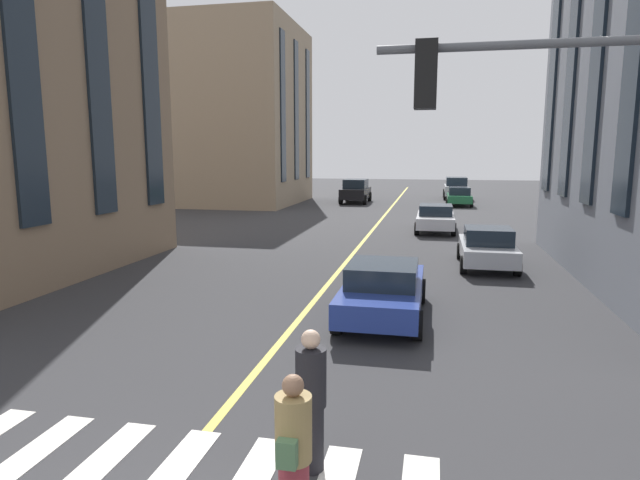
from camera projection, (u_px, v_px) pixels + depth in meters
The scene contains 11 objects.
lane_centre_line at pixel (363, 242), 23.78m from camera, with size 80.00×0.16×0.01m.
car_black_near at pixel (356, 191), 42.75m from camera, with size 4.70×2.14×1.88m.
car_silver_far at pixel (456, 188), 46.36m from camera, with size 4.70×2.14×1.88m.
car_blue_trailing at pixel (383, 289), 12.74m from camera, with size 4.40×1.95×1.37m.
car_green_oncoming at pixel (459, 196), 40.29m from camera, with size 3.90×1.89×1.40m.
car_white_mid at pixel (435, 218), 26.93m from camera, with size 4.40×1.95×1.37m.
car_silver_parked_b at pixel (487, 247), 18.45m from camera, with size 3.90×1.89×1.40m.
pedestrian_near at pixel (311, 401), 6.54m from camera, with size 0.38×0.38×1.81m.
pedestrian_companion at pixel (293, 455), 5.44m from camera, with size 0.50×0.38×1.72m.
traffic_light_mast at pixel (594, 152), 7.00m from camera, with size 0.36×4.59×5.50m.
building_left_far at pixel (212, 116), 42.29m from camera, with size 11.22×13.87×13.61m.
Camera 1 is at (-3.34, -3.04, 3.90)m, focal length 30.05 mm.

